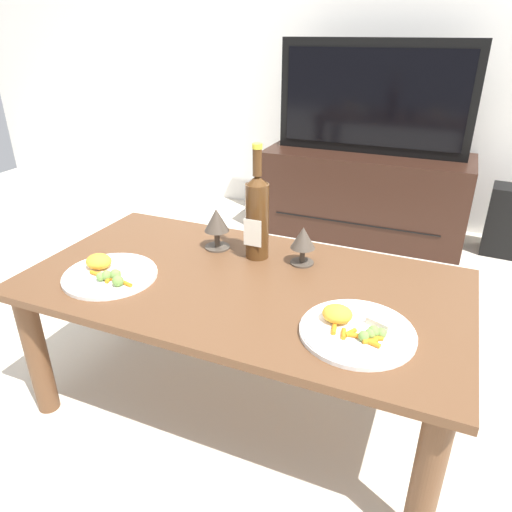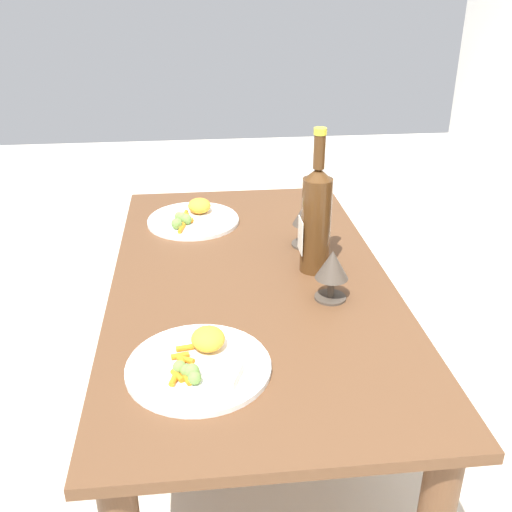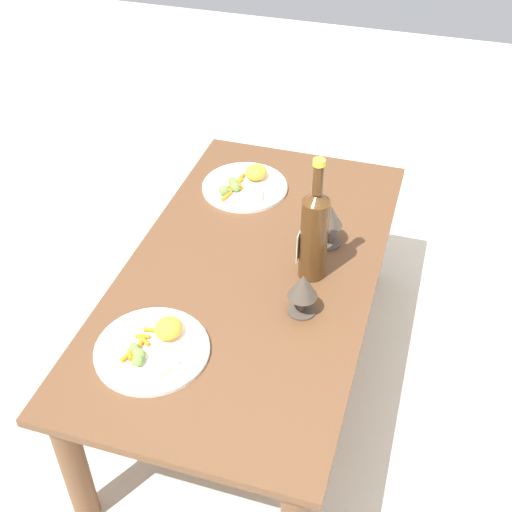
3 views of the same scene
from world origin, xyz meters
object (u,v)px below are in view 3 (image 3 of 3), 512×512
(wine_bottle, at_px, (314,232))
(dinner_plate_left, at_px, (245,185))
(dining_table, at_px, (252,287))
(goblet_right, at_px, (303,288))
(dinner_plate_right, at_px, (153,347))
(goblet_left, at_px, (328,217))

(wine_bottle, distance_m, dinner_plate_left, 0.50)
(dining_table, distance_m, goblet_right, 0.28)
(dining_table, distance_m, dinner_plate_right, 0.41)
(dining_table, height_order, goblet_right, goblet_right)
(dinner_plate_right, bearing_deg, dinner_plate_left, -179.87)
(dining_table, height_order, dinner_plate_right, dinner_plate_right)
(dining_table, xyz_separation_m, goblet_right, (0.13, 0.18, 0.16))
(wine_bottle, height_order, dinner_plate_right, wine_bottle)
(wine_bottle, distance_m, goblet_left, 0.17)
(dining_table, height_order, dinner_plate_left, dinner_plate_left)
(dinner_plate_left, bearing_deg, dining_table, 20.27)
(wine_bottle, bearing_deg, goblet_left, 176.27)
(wine_bottle, bearing_deg, dinner_plate_left, -139.09)
(wine_bottle, height_order, goblet_right, wine_bottle)
(dining_table, distance_m, wine_bottle, 0.29)
(goblet_right, bearing_deg, dining_table, -126.01)
(goblet_left, xyz_separation_m, goblet_right, (0.31, 0.00, -0.01))
(wine_bottle, bearing_deg, dinner_plate_right, -37.71)
(wine_bottle, distance_m, goblet_right, 0.17)
(dinner_plate_left, relative_size, dinner_plate_right, 0.98)
(goblet_left, bearing_deg, wine_bottle, -3.73)
(goblet_left, xyz_separation_m, dinner_plate_right, (0.56, -0.32, -0.08))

